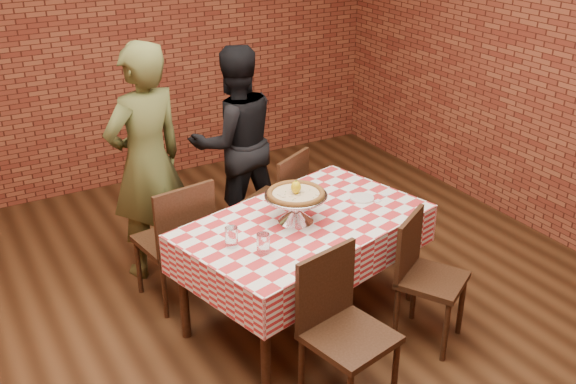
% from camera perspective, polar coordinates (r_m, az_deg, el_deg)
% --- Properties ---
extents(ground, '(6.00, 6.00, 0.00)m').
position_cam_1_polar(ground, '(4.43, -1.61, -13.16)').
color(ground, black).
rests_on(ground, ground).
extents(back_wall, '(5.50, 0.00, 5.50)m').
position_cam_1_polar(back_wall, '(6.41, -15.06, 12.74)').
color(back_wall, maroon).
rests_on(back_wall, ground).
extents(table, '(1.75, 1.30, 0.75)m').
position_cam_1_polar(table, '(4.49, 1.35, -6.72)').
color(table, '#3D2517').
rests_on(table, ground).
extents(tablecloth, '(1.80, 1.34, 0.27)m').
position_cam_1_polar(tablecloth, '(4.36, 1.38, -3.95)').
color(tablecloth, red).
rests_on(tablecloth, table).
extents(pizza_stand, '(0.47, 0.47, 0.18)m').
position_cam_1_polar(pizza_stand, '(4.25, 0.68, -1.37)').
color(pizza_stand, silver).
rests_on(pizza_stand, tablecloth).
extents(pizza, '(0.42, 0.42, 0.03)m').
position_cam_1_polar(pizza, '(4.20, 0.68, -0.19)').
color(pizza, beige).
rests_on(pizza, pizza_stand).
extents(lemon, '(0.07, 0.07, 0.08)m').
position_cam_1_polar(lemon, '(4.18, 0.69, 0.40)').
color(lemon, yellow).
rests_on(lemon, pizza).
extents(water_glass_left, '(0.09, 0.09, 0.12)m').
position_cam_1_polar(water_glass_left, '(3.91, -2.14, -4.43)').
color(water_glass_left, white).
rests_on(water_glass_left, tablecloth).
extents(water_glass_right, '(0.09, 0.09, 0.12)m').
position_cam_1_polar(water_glass_right, '(3.99, -4.86, -3.84)').
color(water_glass_right, white).
rests_on(water_glass_right, tablecloth).
extents(side_plate, '(0.20, 0.20, 0.01)m').
position_cam_1_polar(side_plate, '(4.60, 6.34, -0.52)').
color(side_plate, white).
rests_on(side_plate, tablecloth).
extents(sweetener_packet_a, '(0.06, 0.05, 0.00)m').
position_cam_1_polar(sweetener_packet_a, '(4.58, 7.67, -0.76)').
color(sweetener_packet_a, white).
rests_on(sweetener_packet_a, tablecloth).
extents(sweetener_packet_b, '(0.05, 0.04, 0.00)m').
position_cam_1_polar(sweetener_packet_b, '(4.67, 8.33, -0.24)').
color(sweetener_packet_b, white).
rests_on(sweetener_packet_b, tablecloth).
extents(condiment_caddy, '(0.12, 0.10, 0.15)m').
position_cam_1_polar(condiment_caddy, '(4.47, -0.45, -0.19)').
color(condiment_caddy, silver).
rests_on(condiment_caddy, tablecloth).
extents(chair_near_left, '(0.52, 0.52, 0.92)m').
position_cam_1_polar(chair_near_left, '(3.78, 5.31, -12.20)').
color(chair_near_left, '#3D2517').
rests_on(chair_near_left, ground).
extents(chair_near_right, '(0.53, 0.53, 0.86)m').
position_cam_1_polar(chair_near_right, '(4.36, 12.23, -7.58)').
color(chair_near_right, '#3D2517').
rests_on(chair_near_right, ground).
extents(chair_far_left, '(0.51, 0.51, 0.93)m').
position_cam_1_polar(chair_far_left, '(4.74, -9.80, -3.97)').
color(chair_far_left, '#3D2517').
rests_on(chair_far_left, ground).
extents(chair_far_right, '(0.55, 0.55, 0.89)m').
position_cam_1_polar(chair_far_right, '(5.22, -1.27, -0.97)').
color(chair_far_right, '#3D2517').
rests_on(chair_far_right, ground).
extents(diner_olive, '(0.74, 0.59, 1.77)m').
position_cam_1_polar(diner_olive, '(4.93, -11.99, 2.48)').
color(diner_olive, '#4B5128').
rests_on(diner_olive, ground).
extents(diner_black, '(0.81, 0.65, 1.59)m').
position_cam_1_polar(diner_black, '(5.48, -4.56, 4.30)').
color(diner_black, black).
rests_on(diner_black, ground).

